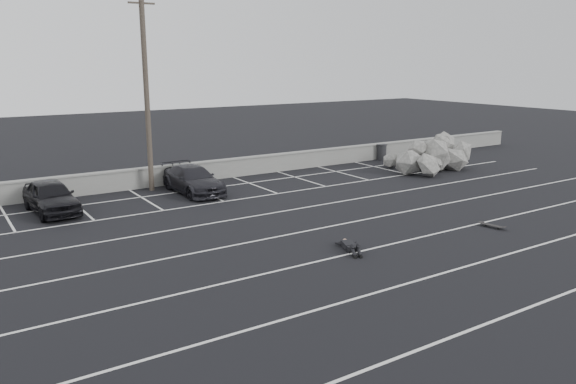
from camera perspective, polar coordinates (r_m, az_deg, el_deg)
ground at (r=20.61m, az=10.00°, el=-5.35°), size 120.00×120.00×0.00m
seawall at (r=31.80m, az=-7.36°, el=2.31°), size 50.00×0.45×1.06m
stall_lines at (r=23.81m, az=2.63°, el=-2.62°), size 36.00×20.05×0.01m
car_left at (r=26.52m, az=-22.94°, el=-0.43°), size 2.00×4.33×1.44m
car_right at (r=28.57m, az=-9.61°, el=1.25°), size 1.95×4.63×1.33m
utility_pole at (r=29.01m, az=-14.19°, el=9.81°), size 1.31×0.26×9.83m
trash_bin at (r=38.22m, az=9.48°, el=4.04°), size 0.73×0.73×1.06m
riprap_pile at (r=35.06m, az=14.50°, el=3.14°), size 5.40×4.53×1.55m
person at (r=20.04m, az=6.18°, el=-5.12°), size 2.27×2.67×0.42m
skateboard at (r=23.80m, az=20.03°, el=-3.22°), size 0.38×0.92×0.11m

